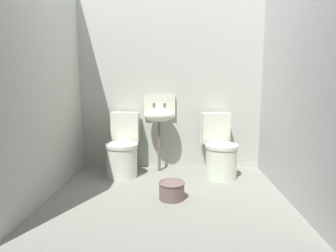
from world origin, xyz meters
TOP-DOWN VIEW (x-y plane):
  - ground_plane at (0.00, 0.00)m, footprint 2.84×2.48m
  - wall_back at (0.00, 1.09)m, footprint 2.84×0.10m
  - wall_left at (-1.27, 0.10)m, footprint 0.10×2.28m
  - wall_right at (1.27, 0.10)m, footprint 0.10×2.28m
  - toilet_left at (-0.59, 0.69)m, footprint 0.40×0.59m
  - toilet_right at (0.63, 0.69)m, footprint 0.47×0.64m
  - sink at (-0.14, 0.88)m, footprint 0.42×0.35m
  - bucket at (0.05, -0.08)m, footprint 0.27×0.27m

SIDE VIEW (x-z plane):
  - ground_plane at x=0.00m, z-range -0.08..0.00m
  - bucket at x=0.05m, z-range 0.00..0.18m
  - toilet_left at x=-0.59m, z-range -0.07..0.71m
  - toilet_right at x=0.63m, z-range -0.07..0.71m
  - sink at x=-0.14m, z-range 0.26..1.25m
  - wall_back at x=0.00m, z-range 0.00..2.45m
  - wall_left at x=-1.27m, z-range 0.00..2.45m
  - wall_right at x=1.27m, z-range 0.00..2.45m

